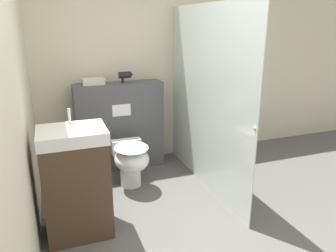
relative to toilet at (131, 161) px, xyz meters
name	(u,v)px	position (x,y,z in m)	size (l,w,h in m)	color
wall_back	(143,66)	(0.38, 0.80, 0.93)	(8.00, 0.06, 2.50)	beige
wall_side_left	(6,127)	(-1.00, -1.42, 0.93)	(0.06, 8.00, 2.50)	beige
partition_panel	(120,126)	(0.01, 0.57, 0.23)	(1.07, 0.27, 1.09)	#4C4C51
shower_glass	(206,100)	(0.80, -0.19, 0.67)	(0.04, 1.92, 1.97)	silver
toilet	(131,161)	(0.00, 0.00, 0.00)	(0.38, 0.53, 0.50)	white
sink_vanity	(76,182)	(-0.63, -0.66, 0.17)	(0.55, 0.44, 1.10)	#473323
hair_drier	(126,75)	(0.10, 0.55, 0.87)	(0.17, 0.08, 0.14)	black
folded_towel	(93,81)	(-0.28, 0.58, 0.81)	(0.25, 0.18, 0.07)	beige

